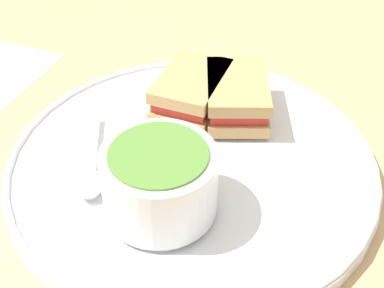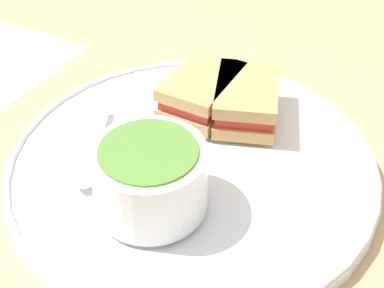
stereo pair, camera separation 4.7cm
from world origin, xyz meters
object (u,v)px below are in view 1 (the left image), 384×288
(sandwich_half_near, at_px, (237,96))
(sandwich_half_far, at_px, (192,91))
(spoon, at_px, (91,177))
(soup_bowl, at_px, (160,181))

(sandwich_half_near, distance_m, sandwich_half_far, 0.05)
(spoon, bearing_deg, sandwich_half_near, 123.03)
(sandwich_half_far, bearing_deg, soup_bowl, 27.75)
(sandwich_half_near, xyz_separation_m, sandwich_half_far, (0.02, -0.04, 0.00))
(soup_bowl, xyz_separation_m, sandwich_half_far, (-0.12, -0.07, -0.01))
(sandwich_half_far, bearing_deg, spoon, -0.66)
(soup_bowl, distance_m, sandwich_half_near, 0.15)
(sandwich_half_near, bearing_deg, sandwich_half_far, -63.24)
(soup_bowl, height_order, spoon, soup_bowl)
(spoon, distance_m, sandwich_half_near, 0.16)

